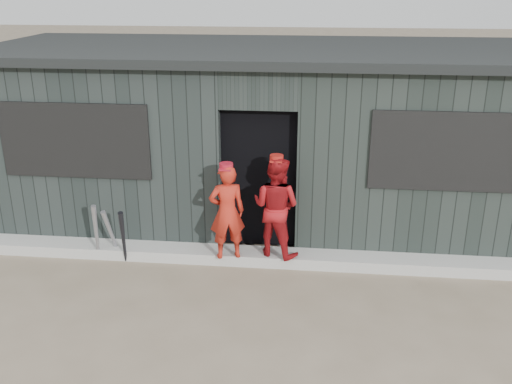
# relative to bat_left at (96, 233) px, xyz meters

# --- Properties ---
(ground) EXTENTS (80.00, 80.00, 0.00)m
(ground) POSITION_rel_bat_left_xyz_m (2.09, -1.62, -0.41)
(ground) COLOR #6E5F4C
(ground) RESTS_ON ground
(curb) EXTENTS (8.00, 0.36, 0.15)m
(curb) POSITION_rel_bat_left_xyz_m (2.09, 0.20, -0.34)
(curb) COLOR #A6A6A1
(curb) RESTS_ON ground
(bat_left) EXTENTS (0.14, 0.21, 0.82)m
(bat_left) POSITION_rel_bat_left_xyz_m (0.00, 0.00, 0.00)
(bat_left) COLOR gray
(bat_left) RESTS_ON ground
(bat_mid) EXTENTS (0.17, 0.30, 0.73)m
(bat_mid) POSITION_rel_bat_left_xyz_m (0.17, 0.08, -0.04)
(bat_mid) COLOR gray
(bat_mid) RESTS_ON ground
(bat_right) EXTENTS (0.13, 0.25, 0.78)m
(bat_right) POSITION_rel_bat_left_xyz_m (0.38, -0.06, -0.02)
(bat_right) COLOR black
(bat_right) RESTS_ON ground
(player_red_left) EXTENTS (0.52, 0.42, 1.25)m
(player_red_left) POSITION_rel_bat_left_xyz_m (1.74, 0.02, 0.36)
(player_red_left) COLOR #B52416
(player_red_left) RESTS_ON curb
(player_red_right) EXTENTS (0.79, 0.71, 1.32)m
(player_red_right) POSITION_rel_bat_left_xyz_m (2.35, 0.18, 0.40)
(player_red_right) COLOR maroon
(player_red_right) RESTS_ON curb
(player_grey_back) EXTENTS (0.78, 0.68, 1.34)m
(player_grey_back) POSITION_rel_bat_left_xyz_m (2.50, 0.77, 0.26)
(player_grey_back) COLOR #BDBDBD
(player_grey_back) RESTS_ON ground
(dugout) EXTENTS (8.30, 3.30, 2.62)m
(dugout) POSITION_rel_bat_left_xyz_m (2.09, 1.88, 0.88)
(dugout) COLOR black
(dugout) RESTS_ON ground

